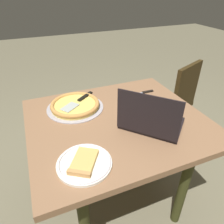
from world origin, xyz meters
The scene contains 7 objects.
ground_plane centered at (0.00, 0.00, 0.00)m, with size 12.00×12.00×0.00m, color #716B52.
dining_table centered at (0.00, 0.00, 0.67)m, with size 1.07×0.93×0.77m.
laptop centered at (-0.14, 0.16, 0.83)m, with size 0.42×0.42×0.26m.
pizza_plate centered at (0.29, 0.29, 0.79)m, with size 0.26×0.26×0.04m.
pizza_tray centered at (0.21, -0.22, 0.79)m, with size 0.37×0.37×0.04m.
table_knife centered at (-0.32, -0.24, 0.78)m, with size 0.22×0.02×0.01m.
chair_near centered at (-0.79, -0.44, 0.51)m, with size 0.51×0.51×0.89m.
Camera 1 is at (0.43, 0.97, 1.50)m, focal length 33.44 mm.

